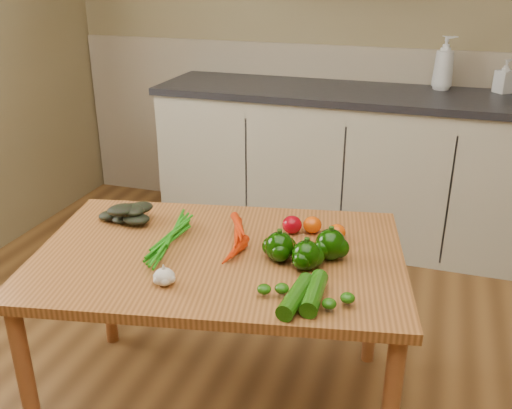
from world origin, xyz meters
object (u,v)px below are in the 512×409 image
at_px(leafy_greens, 124,212).
at_px(zucchini_a, 314,293).
at_px(tomato_c, 337,232).
at_px(zucchini_b, 296,296).
at_px(soap_bottle_a, 444,63).
at_px(tomato_a, 292,225).
at_px(carrot_bunch, 216,238).
at_px(garlic_bulb, 164,277).
at_px(table, 220,271).
at_px(pepper_a, 279,247).
at_px(pepper_b, 331,245).
at_px(pepper_c, 306,255).
at_px(soap_bottle_b, 505,76).
at_px(tomato_b, 312,225).

height_order(leafy_greens, zucchini_a, leafy_greens).
xyz_separation_m(tomato_c, zucchini_b, (-0.03, -0.45, -0.00)).
distance_m(soap_bottle_a, tomato_a, 1.68).
bearing_deg(carrot_bunch, garlic_bulb, -112.55).
bearing_deg(table, pepper_a, -8.56).
xyz_separation_m(garlic_bulb, tomato_c, (0.44, 0.47, 0.00)).
relative_size(leafy_greens, pepper_b, 1.73).
distance_m(garlic_bulb, tomato_a, 0.54).
height_order(carrot_bunch, zucchini_a, carrot_bunch).
relative_size(table, pepper_c, 14.44).
relative_size(pepper_b, zucchini_b, 0.52).
bearing_deg(tomato_c, soap_bottle_a, 79.80).
xyz_separation_m(pepper_c, tomato_a, (-0.11, 0.24, -0.01)).
xyz_separation_m(soap_bottle_a, zucchini_b, (-0.32, -2.03, -0.36)).
relative_size(soap_bottle_b, tomato_b, 2.69).
bearing_deg(garlic_bulb, pepper_a, 41.76).
bearing_deg(pepper_c, pepper_a, 164.10).
height_order(leafy_greens, pepper_c, pepper_c).
bearing_deg(soap_bottle_a, tomato_a, 159.70).
height_order(carrot_bunch, tomato_a, tomato_a).
distance_m(carrot_bunch, pepper_c, 0.33).
relative_size(table, leafy_greens, 7.74).
relative_size(soap_bottle_a, carrot_bunch, 1.28).
bearing_deg(table, zucchini_a, -39.10).
xyz_separation_m(leafy_greens, garlic_bulb, (0.34, -0.36, -0.02)).
relative_size(table, pepper_b, 13.42).
distance_m(soap_bottle_b, leafy_greens, 2.22).
xyz_separation_m(leafy_greens, tomato_b, (0.69, 0.13, -0.01)).
relative_size(soap_bottle_a, leafy_greens, 1.67).
height_order(carrot_bunch, pepper_a, pepper_a).
bearing_deg(garlic_bulb, zucchini_b, 2.76).
relative_size(pepper_a, pepper_c, 1.03).
distance_m(soap_bottle_a, garlic_bulb, 2.20).
height_order(soap_bottle_b, pepper_a, soap_bottle_b).
xyz_separation_m(table, tomato_c, (0.36, 0.22, 0.10)).
height_order(zucchini_a, zucchini_b, zucchini_a).
xyz_separation_m(leafy_greens, zucchini_a, (0.80, -0.31, -0.02)).
height_order(tomato_c, zucchini_b, tomato_c).
distance_m(pepper_a, pepper_b, 0.17).
xyz_separation_m(zucchini_a, zucchini_b, (-0.05, -0.03, -0.00)).
xyz_separation_m(tomato_a, tomato_c, (0.16, -0.00, -0.00)).
xyz_separation_m(pepper_b, zucchini_b, (-0.04, -0.30, -0.02)).
bearing_deg(pepper_b, leafy_greens, 177.21).
height_order(leafy_greens, pepper_a, pepper_a).
relative_size(pepper_b, tomato_b, 1.52).
xyz_separation_m(carrot_bunch, tomato_a, (0.22, 0.18, 0.00)).
bearing_deg(zucchini_a, tomato_a, 112.88).
height_order(soap_bottle_a, zucchini_b, soap_bottle_a).
relative_size(soap_bottle_a, zucchini_a, 1.54).
height_order(soap_bottle_b, tomato_a, soap_bottle_b).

